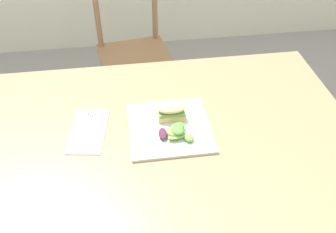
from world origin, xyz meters
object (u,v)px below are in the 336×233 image
at_px(plate_lunch, 170,128).
at_px(sandwich_half_front, 172,112).
at_px(chair_wooden_far, 134,53).
at_px(dining_table, 157,161).
at_px(fork_on_napkin, 89,127).

height_order(plate_lunch, sandwich_half_front, sandwich_half_front).
bearing_deg(chair_wooden_far, sandwich_half_front, -85.08).
relative_size(dining_table, chair_wooden_far, 1.56).
xyz_separation_m(chair_wooden_far, plate_lunch, (0.07, -0.98, 0.30)).
relative_size(chair_wooden_far, fork_on_napkin, 4.68).
bearing_deg(fork_on_napkin, plate_lunch, -8.74).
height_order(dining_table, chair_wooden_far, chair_wooden_far).
bearing_deg(sandwich_half_front, chair_wooden_far, 94.92).
xyz_separation_m(dining_table, chair_wooden_far, (-0.02, 1.02, -0.18)).
bearing_deg(chair_wooden_far, plate_lunch, -86.01).
height_order(chair_wooden_far, fork_on_napkin, chair_wooden_far).
distance_m(dining_table, chair_wooden_far, 1.03).
xyz_separation_m(chair_wooden_far, fork_on_napkin, (-0.20, -0.94, 0.30)).
bearing_deg(sandwich_half_front, fork_on_napkin, -179.89).
distance_m(chair_wooden_far, plate_lunch, 1.03).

